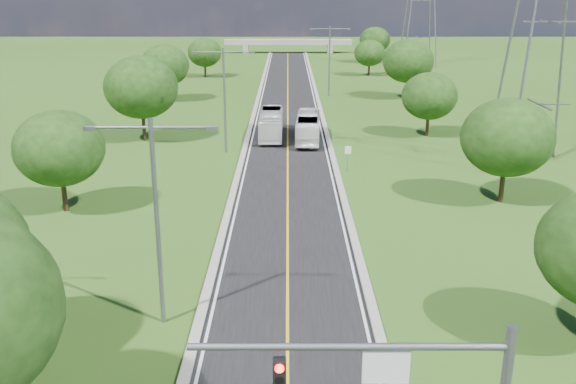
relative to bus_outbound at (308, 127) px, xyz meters
name	(u,v)px	position (x,y,z in m)	size (l,w,h in m)	color
ground	(288,121)	(-2.11, 10.20, -1.45)	(260.00, 260.00, 0.00)	#304D15
road	(288,111)	(-2.11, 16.20, -1.42)	(8.00, 150.00, 0.06)	black
curb_left	(255,111)	(-6.36, 16.20, -1.34)	(0.50, 150.00, 0.22)	gray
curb_right	(321,111)	(2.14, 16.20, -1.34)	(0.50, 150.00, 0.22)	gray
speed_limit_sign	(348,155)	(3.09, -11.81, 0.15)	(0.55, 0.09, 2.40)	slate
overpass	(288,43)	(-2.11, 90.20, 0.97)	(30.00, 3.00, 3.20)	gray
streetlight_near_left	(156,206)	(-8.11, -37.80, 4.50)	(5.90, 0.25, 10.00)	slate
streetlight_mid_left	(224,91)	(-8.11, -4.80, 4.50)	(5.90, 0.25, 10.00)	slate
streetlight_far_right	(329,55)	(3.89, 28.20, 4.50)	(5.90, 0.25, 10.00)	slate
power_tower_near	(552,4)	(19.89, -9.80, 12.56)	(9.00, 6.40, 28.00)	slate
tree_lb	(59,148)	(-18.11, -21.80, 3.20)	(6.30, 6.30, 7.33)	black
tree_lc	(141,87)	(-17.11, 0.20, 4.13)	(7.56, 7.56, 8.79)	black
tree_ld	(165,65)	(-19.11, 24.20, 3.51)	(6.72, 6.72, 7.82)	black
tree_le	(205,52)	(-16.61, 48.20, 2.89)	(5.88, 5.88, 6.84)	black
tree_rb	(507,138)	(13.89, -19.80, 3.51)	(6.72, 6.72, 7.82)	black
tree_rc	(429,96)	(12.89, 2.20, 2.89)	(5.88, 5.88, 6.84)	black
tree_rd	(408,61)	(14.89, 26.20, 3.82)	(7.14, 7.14, 8.30)	black
tree_re	(370,53)	(12.39, 50.20, 2.58)	(5.46, 5.46, 6.35)	black
tree_rf	(375,40)	(15.89, 70.20, 3.20)	(6.30, 6.30, 7.33)	black
bus_outbound	(308,127)	(0.00, 0.00, 0.00)	(2.33, 9.95, 2.77)	white
bus_inbound	(271,124)	(-3.88, 1.72, 0.01)	(2.35, 10.04, 2.80)	white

